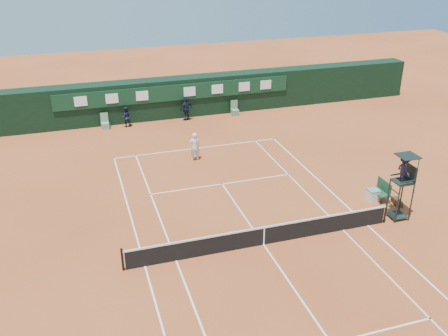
{
  "coord_description": "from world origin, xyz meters",
  "views": [
    {
      "loc": [
        -7.53,
        -17.79,
        13.02
      ],
      "look_at": [
        -0.02,
        6.0,
        1.2
      ],
      "focal_mm": 40.0,
      "sensor_mm": 36.0,
      "label": 1
    }
  ],
  "objects_px": {
    "umpire_chair": "(404,174)",
    "cooler": "(373,195)",
    "tennis_net": "(264,235)",
    "player_bench": "(382,189)",
    "player": "(195,146)"
  },
  "relations": [
    {
      "from": "umpire_chair",
      "to": "cooler",
      "type": "bearing_deg",
      "value": 94.23
    },
    {
      "from": "cooler",
      "to": "tennis_net",
      "type": "bearing_deg",
      "value": -163.07
    },
    {
      "from": "player_bench",
      "to": "player",
      "type": "bearing_deg",
      "value": 135.87
    },
    {
      "from": "umpire_chair",
      "to": "player_bench",
      "type": "relative_size",
      "value": 2.85
    },
    {
      "from": "tennis_net",
      "to": "player",
      "type": "height_order",
      "value": "player"
    },
    {
      "from": "umpire_chair",
      "to": "player",
      "type": "height_order",
      "value": "umpire_chair"
    },
    {
      "from": "tennis_net",
      "to": "player_bench",
      "type": "xyz_separation_m",
      "value": [
        7.59,
        2.13,
        0.09
      ]
    },
    {
      "from": "tennis_net",
      "to": "umpire_chair",
      "type": "xyz_separation_m",
      "value": [
        7.27,
        0.21,
        1.95
      ]
    },
    {
      "from": "tennis_net",
      "to": "player_bench",
      "type": "height_order",
      "value": "same"
    },
    {
      "from": "cooler",
      "to": "umpire_chair",
      "type": "bearing_deg",
      "value": -85.77
    },
    {
      "from": "cooler",
      "to": "player",
      "type": "height_order",
      "value": "player"
    },
    {
      "from": "umpire_chair",
      "to": "cooler",
      "type": "relative_size",
      "value": 5.3
    },
    {
      "from": "player_bench",
      "to": "player",
      "type": "relative_size",
      "value": 0.65
    },
    {
      "from": "tennis_net",
      "to": "cooler",
      "type": "relative_size",
      "value": 20.0
    },
    {
      "from": "tennis_net",
      "to": "umpire_chair",
      "type": "height_order",
      "value": "umpire_chair"
    }
  ]
}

